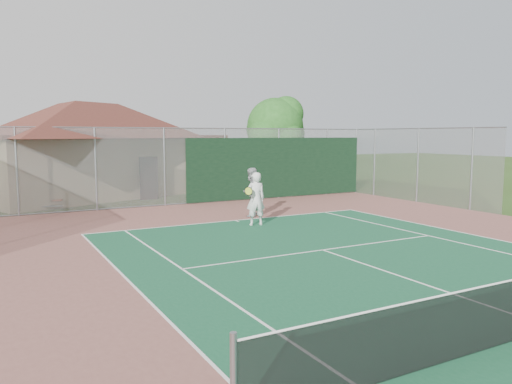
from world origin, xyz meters
The scene contains 7 objects.
back_fence centered at (2.11, 16.98, 1.67)m, with size 20.08×0.11×3.53m.
side_fence_right centered at (10.00, 12.50, 1.75)m, with size 0.08×9.00×3.50m.
clubhouse centered at (-3.02, 23.58, 2.93)m, with size 15.65×13.03×5.78m.
bleachers centered at (-6.79, 19.25, 0.63)m, with size 3.56×2.52×1.19m.
tree centered at (7.04, 20.62, 3.58)m, with size 3.91×3.70×5.45m.
player_white_front centered at (0.21, 10.67, 0.94)m, with size 0.98×0.69×1.88m.
player_grey_back centered at (0.98, 12.43, 0.95)m, with size 1.16×1.08×1.91m.
Camera 1 is at (-8.12, -4.59, 3.19)m, focal length 35.00 mm.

